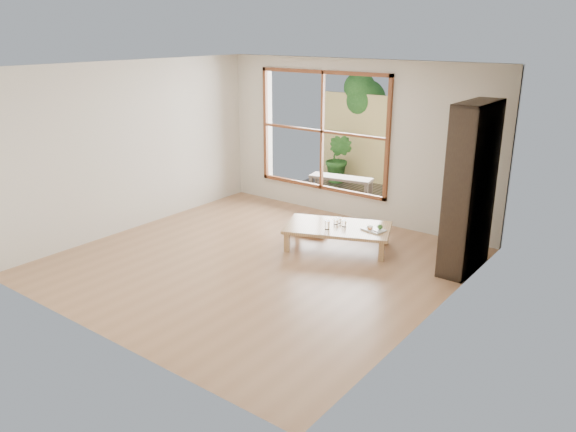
# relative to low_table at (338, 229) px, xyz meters

# --- Properties ---
(ground) EXTENTS (5.00, 5.00, 0.00)m
(ground) POSITION_rel_low_table_xyz_m (-0.57, -1.10, -0.29)
(ground) COLOR #A57852
(ground) RESTS_ON ground
(low_table) EXTENTS (1.70, 1.34, 0.33)m
(low_table) POSITION_rel_low_table_xyz_m (0.00, 0.00, 0.00)
(low_table) COLOR tan
(low_table) RESTS_ON ground
(floor_cushion) EXTENTS (0.70, 0.70, 0.09)m
(floor_cushion) POSITION_rel_low_table_xyz_m (-0.69, 0.38, -0.24)
(floor_cushion) COLOR silver
(floor_cushion) RESTS_ON ground
(bookshelf) EXTENTS (0.35, 0.99, 2.20)m
(bookshelf) POSITION_rel_low_table_xyz_m (1.73, 0.38, 0.81)
(bookshelf) COLOR #2F241A
(bookshelf) RESTS_ON ground
(glass_tall) EXTENTS (0.07, 0.07, 0.13)m
(glass_tall) POSITION_rel_low_table_xyz_m (-0.05, -0.21, 0.10)
(glass_tall) COLOR silver
(glass_tall) RESTS_ON low_table
(glass_mid) EXTENTS (0.06, 0.06, 0.09)m
(glass_mid) POSITION_rel_low_table_xyz_m (0.08, 0.04, 0.08)
(glass_mid) COLOR silver
(glass_mid) RESTS_ON low_table
(glass_short) EXTENTS (0.06, 0.06, 0.08)m
(glass_short) POSITION_rel_low_table_xyz_m (-0.06, 0.13, 0.08)
(glass_short) COLOR silver
(glass_short) RESTS_ON low_table
(glass_small) EXTENTS (0.06, 0.06, 0.08)m
(glass_small) POSITION_rel_low_table_xyz_m (-0.06, 0.05, 0.08)
(glass_small) COLOR silver
(glass_small) RESTS_ON low_table
(food_tray) EXTENTS (0.34, 0.27, 0.10)m
(food_tray) POSITION_rel_low_table_xyz_m (0.51, 0.16, 0.06)
(food_tray) COLOR white
(food_tray) RESTS_ON low_table
(deck) EXTENTS (2.80, 2.00, 0.05)m
(deck) POSITION_rel_low_table_xyz_m (-1.17, 2.46, -0.29)
(deck) COLOR #3C322C
(deck) RESTS_ON ground
(garden_bench) EXTENTS (1.23, 0.56, 0.37)m
(garden_bench) POSITION_rel_low_table_xyz_m (-1.34, 2.22, 0.05)
(garden_bench) COLOR #2F241A
(garden_bench) RESTS_ON deck
(bamboo_fence) EXTENTS (2.80, 0.06, 1.80)m
(bamboo_fence) POSITION_rel_low_table_xyz_m (-1.17, 3.46, 0.61)
(bamboo_fence) COLOR #DDC071
(bamboo_fence) RESTS_ON ground
(shrub_right) EXTENTS (1.04, 0.97, 0.94)m
(shrub_right) POSITION_rel_low_table_xyz_m (-0.32, 3.06, 0.21)
(shrub_right) COLOR #2C5D22
(shrub_right) RESTS_ON deck
(shrub_left) EXTENTS (0.56, 0.45, 1.01)m
(shrub_left) POSITION_rel_low_table_xyz_m (-1.90, 3.03, 0.24)
(shrub_left) COLOR #2C5D22
(shrub_left) RESTS_ON deck
(garden_tree) EXTENTS (1.04, 0.85, 2.22)m
(garden_tree) POSITION_rel_low_table_xyz_m (-1.85, 3.76, 1.34)
(garden_tree) COLOR #4C3D2D
(garden_tree) RESTS_ON ground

